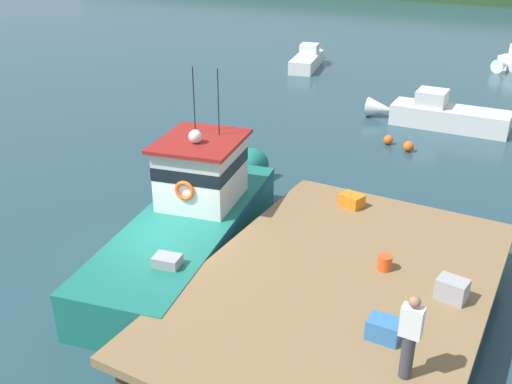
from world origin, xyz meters
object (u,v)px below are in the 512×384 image
crate_single_far (452,289)px  mooring_buoy_inshore (409,146)px  deckhand_by_the_boat (410,336)px  main_fishing_boat (194,216)px  crate_stack_near_edge (384,329)px  bait_bucket (385,263)px  moored_boat_far_right (440,114)px  mooring_buoy_channel_marker (388,140)px  crate_single_by_cleat (352,200)px  moored_boat_off_the_point (308,59)px

crate_single_far → mooring_buoy_inshore: (-3.88, 11.07, -1.22)m
deckhand_by_the_boat → main_fishing_boat: bearing=152.9°
crate_stack_near_edge → bait_bucket: bearing=107.3°
crate_single_far → bait_bucket: size_ratio=1.76×
main_fishing_boat → crate_single_far: size_ratio=16.61×
moored_boat_far_right → mooring_buoy_channel_marker: 3.55m
crate_single_by_cleat → crate_single_far: bearing=-42.8°
crate_single_by_cleat → bait_bucket: crate_single_by_cleat is taller
crate_single_by_cleat → mooring_buoy_inshore: size_ratio=1.42×
deckhand_by_the_boat → moored_boat_off_the_point: 28.50m
moored_boat_off_the_point → main_fishing_boat: bearing=-73.3°
bait_bucket → mooring_buoy_channel_marker: (-3.28, 11.04, -1.18)m
bait_bucket → moored_boat_far_right: 14.52m
crate_stack_near_edge → bait_bucket: size_ratio=1.76×
crate_single_by_cleat → mooring_buoy_channel_marker: crate_single_by_cleat is taller
crate_single_by_cleat → mooring_buoy_channel_marker: size_ratio=1.54×
moored_boat_far_right → mooring_buoy_inshore: moored_boat_far_right is taller
moored_boat_off_the_point → moored_boat_far_right: moored_boat_far_right is taller
bait_bucket → crate_stack_near_edge: bearing=-72.7°
crate_single_far → deckhand_by_the_boat: 2.76m
deckhand_by_the_boat → moored_boat_off_the_point: bearing=117.7°
mooring_buoy_inshore → mooring_buoy_channel_marker: mooring_buoy_inshore is taller
crate_single_far → bait_bucket: bearing=164.7°
crate_stack_near_edge → deckhand_by_the_boat: size_ratio=0.37×
deckhand_by_the_boat → moored_boat_far_right: deckhand_by_the_boat is taller
moored_boat_off_the_point → mooring_buoy_inshore: size_ratio=12.69×
moored_boat_off_the_point → bait_bucket: bearing=-61.7°
crate_single_far → moored_boat_far_right: 15.23m
crate_single_by_cleat → bait_bucket: 3.19m
bait_bucket → crate_single_far: bearing=-15.3°
crate_stack_near_edge → crate_single_far: size_ratio=1.00×
crate_single_by_cleat → bait_bucket: (1.77, -2.65, -0.00)m
crate_single_far → mooring_buoy_channel_marker: bearing=112.8°
moored_boat_off_the_point → crate_single_by_cleat: bearing=-62.5°
mooring_buoy_inshore → bait_bucket: bearing=-77.6°
mooring_buoy_channel_marker → bait_bucket: bearing=-73.5°
main_fishing_boat → mooring_buoy_channel_marker: main_fishing_boat is taller
deckhand_by_the_boat → mooring_buoy_channel_marker: bearing=108.1°
mooring_buoy_channel_marker → main_fishing_boat: bearing=-101.1°
crate_stack_near_edge → crate_single_by_cleat: bearing=116.7°
main_fishing_boat → crate_single_by_cleat: bearing=32.5°
crate_stack_near_edge → mooring_buoy_inshore: (-3.06, 12.95, -1.19)m
deckhand_by_the_boat → moored_boat_off_the_point: size_ratio=0.30×
deckhand_by_the_boat → mooring_buoy_channel_marker: 15.00m
crate_stack_near_edge → deckhand_by_the_boat: 1.21m
main_fishing_boat → mooring_buoy_channel_marker: size_ratio=25.61×
main_fishing_boat → mooring_buoy_inshore: 10.77m
deckhand_by_the_boat → moored_boat_far_right: bearing=101.0°
deckhand_by_the_boat → crate_single_far: bearing=86.0°
crate_single_by_cleat → mooring_buoy_inshore: 8.10m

